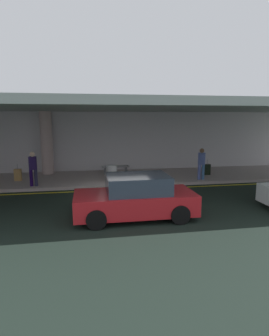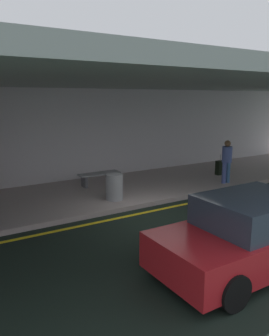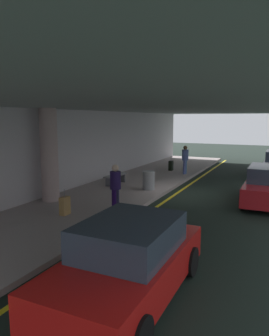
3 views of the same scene
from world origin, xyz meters
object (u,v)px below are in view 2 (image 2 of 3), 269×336
at_px(car_red_no2, 250,234).
at_px(person_waiting_for_ride, 227,159).
at_px(bench_metal, 99,176).
at_px(suitcase_upright_secondary, 220,168).
at_px(trash_bin_steel, 114,187).

height_order(car_red_no2, person_waiting_for_ride, person_waiting_for_ride).
distance_m(person_waiting_for_ride, bench_metal, 4.97).
relative_size(car_red_no2, bench_metal, 2.56).
xyz_separation_m(car_red_no2, suitcase_upright_secondary, (5.29, 5.99, -0.25)).
bearing_deg(trash_bin_steel, person_waiting_for_ride, -3.84).
xyz_separation_m(person_waiting_for_ride, bench_metal, (-4.38, 2.27, -0.61)).
relative_size(suitcase_upright_secondary, trash_bin_steel, 1.06).
relative_size(bench_metal, trash_bin_steel, 1.88).
bearing_deg(suitcase_upright_secondary, person_waiting_for_ride, -120.38).
bearing_deg(trash_bin_steel, car_red_no2, -86.14).
bearing_deg(car_red_no2, suitcase_upright_secondary, -127.96).
height_order(car_red_no2, trash_bin_steel, car_red_no2).
distance_m(car_red_no2, bench_metal, 7.10).
relative_size(person_waiting_for_ride, trash_bin_steel, 1.98).
bearing_deg(suitcase_upright_secondary, bench_metal, 174.09).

